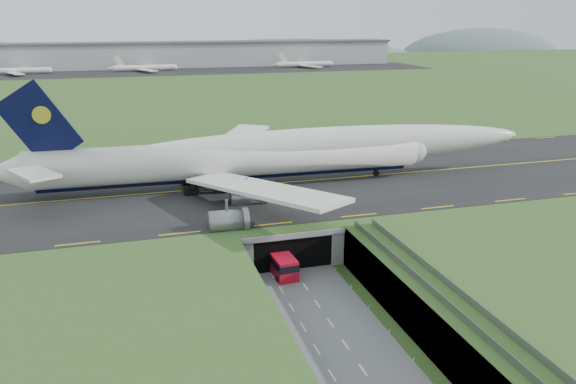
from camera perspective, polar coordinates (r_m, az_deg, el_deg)
name	(u,v)px	position (r m, az deg, el deg)	size (l,w,h in m)	color
ground	(310,295)	(77.62, 2.26, -10.40)	(900.00, 900.00, 0.00)	#3D5D25
airfield_deck	(310,275)	(76.27, 2.29, -8.40)	(800.00, 800.00, 6.00)	gray
trench_road	(329,322)	(71.39, 4.19, -13.00)	(12.00, 75.00, 0.20)	slate
taxiway	(255,185)	(104.92, -3.35, 0.69)	(800.00, 44.00, 0.18)	black
tunnel_portal	(278,229)	(90.83, -1.02, -3.81)	(17.00, 22.30, 6.00)	gray
guideway	(464,318)	(64.40, 17.44, -12.10)	(3.00, 53.00, 7.05)	#A8A8A3
jumbo_jet	(271,155)	(104.20, -1.69, 3.80)	(101.68, 64.11, 21.22)	white
shuttle_tram	(281,263)	(82.68, -0.74, -7.22)	(3.40, 7.94, 3.17)	red
cargo_terminal	(159,55)	(365.86, -12.97, 13.45)	(320.00, 67.00, 15.60)	#B2B2B2
distant_hills	(226,65)	(504.18, -6.32, 12.68)	(700.00, 91.00, 60.00)	slate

